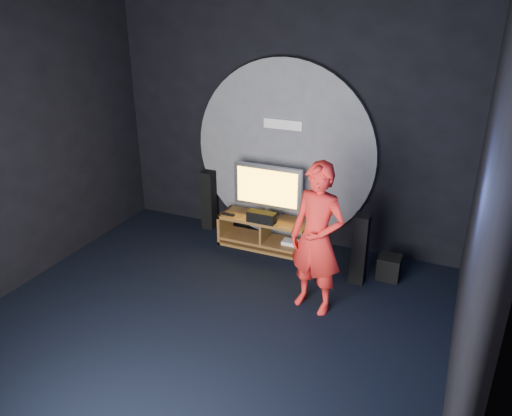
{
  "coord_description": "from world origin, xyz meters",
  "views": [
    {
      "loc": [
        2.32,
        -3.84,
        3.36
      ],
      "look_at": [
        0.19,
        1.05,
        1.05
      ],
      "focal_mm": 35.0,
      "sensor_mm": 36.0,
      "label": 1
    }
  ],
  "objects_px": {
    "tower_speaker_left": "(209,200)",
    "tower_speaker_right": "(360,249)",
    "media_console": "(266,234)",
    "player": "(317,239)",
    "tv": "(268,189)",
    "subwoofer": "(389,267)"
  },
  "relations": [
    {
      "from": "tower_speaker_left",
      "to": "tower_speaker_right",
      "type": "bearing_deg",
      "value": -14.92
    },
    {
      "from": "media_console",
      "to": "tower_speaker_right",
      "type": "bearing_deg",
      "value": -15.57
    },
    {
      "from": "media_console",
      "to": "player",
      "type": "relative_size",
      "value": 0.75
    },
    {
      "from": "media_console",
      "to": "player",
      "type": "bearing_deg",
      "value": -46.97
    },
    {
      "from": "tower_speaker_left",
      "to": "tv",
      "type": "bearing_deg",
      "value": -10.6
    },
    {
      "from": "tower_speaker_right",
      "to": "player",
      "type": "bearing_deg",
      "value": -113.89
    },
    {
      "from": "media_console",
      "to": "tower_speaker_right",
      "type": "height_order",
      "value": "tower_speaker_right"
    },
    {
      "from": "tower_speaker_left",
      "to": "tower_speaker_right",
      "type": "height_order",
      "value": "same"
    },
    {
      "from": "media_console",
      "to": "tv",
      "type": "height_order",
      "value": "tv"
    },
    {
      "from": "tower_speaker_left",
      "to": "player",
      "type": "relative_size",
      "value": 0.52
    },
    {
      "from": "tv",
      "to": "tower_speaker_right",
      "type": "height_order",
      "value": "tv"
    },
    {
      "from": "tv",
      "to": "player",
      "type": "distance_m",
      "value": 1.63
    },
    {
      "from": "media_console",
      "to": "tower_speaker_left",
      "type": "distance_m",
      "value": 1.11
    },
    {
      "from": "media_console",
      "to": "tv",
      "type": "xyz_separation_m",
      "value": [
        -0.01,
        0.07,
        0.67
      ]
    },
    {
      "from": "tv",
      "to": "tower_speaker_left",
      "type": "relative_size",
      "value": 1.09
    },
    {
      "from": "tv",
      "to": "tower_speaker_right",
      "type": "xyz_separation_m",
      "value": [
        1.42,
        -0.46,
        -0.41
      ]
    },
    {
      "from": "tower_speaker_right",
      "to": "subwoofer",
      "type": "bearing_deg",
      "value": 33.94
    },
    {
      "from": "player",
      "to": "tv",
      "type": "bearing_deg",
      "value": 144.89
    },
    {
      "from": "tower_speaker_left",
      "to": "player",
      "type": "xyz_separation_m",
      "value": [
        2.13,
        -1.42,
        0.42
      ]
    },
    {
      "from": "subwoofer",
      "to": "player",
      "type": "relative_size",
      "value": 0.17
    },
    {
      "from": "tower_speaker_left",
      "to": "tower_speaker_right",
      "type": "relative_size",
      "value": 1.0
    },
    {
      "from": "player",
      "to": "tower_speaker_right",
      "type": "bearing_deg",
      "value": 79.38
    }
  ]
}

